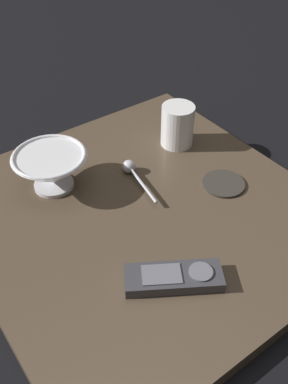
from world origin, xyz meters
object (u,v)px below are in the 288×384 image
(coffee_mug, at_px, (177,125))
(tv_remote_near, at_px, (174,278))
(cereal_bowl, at_px, (51,169))
(teaspoon, at_px, (131,169))
(drink_coaster, at_px, (224,184))

(coffee_mug, xyz_separation_m, tv_remote_near, (0.29, -0.24, -0.04))
(cereal_bowl, relative_size, teaspoon, 1.08)
(coffee_mug, height_order, teaspoon, coffee_mug)
(tv_remote_near, xyz_separation_m, drink_coaster, (-0.12, 0.23, -0.01))
(coffee_mug, distance_m, tv_remote_near, 0.38)
(cereal_bowl, xyz_separation_m, coffee_mug, (0.03, 0.29, 0.00))
(cereal_bowl, height_order, coffee_mug, coffee_mug)
(cereal_bowl, bearing_deg, coffee_mug, 84.38)
(tv_remote_near, bearing_deg, coffee_mug, 140.07)
(cereal_bowl, height_order, tv_remote_near, cereal_bowl)
(tv_remote_near, height_order, drink_coaster, tv_remote_near)
(coffee_mug, distance_m, teaspoon, 0.15)
(coffee_mug, height_order, tv_remote_near, coffee_mug)
(cereal_bowl, bearing_deg, teaspoon, 66.95)
(coffee_mug, distance_m, drink_coaster, 0.17)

